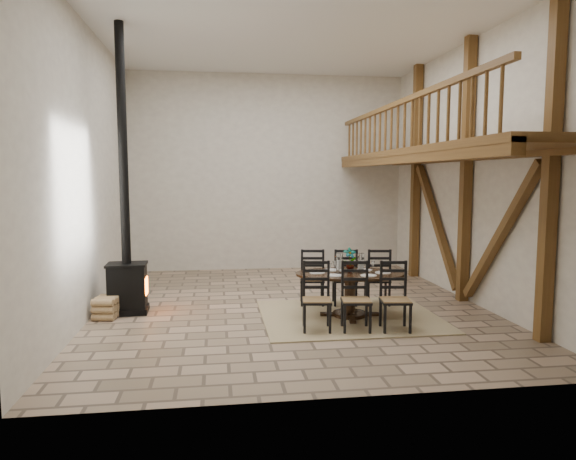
{
  "coord_description": "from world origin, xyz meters",
  "views": [
    {
      "loc": [
        -1.34,
        -9.25,
        2.41
      ],
      "look_at": [
        0.01,
        0.4,
        1.39
      ],
      "focal_mm": 32.0,
      "sensor_mm": 36.0,
      "label": 1
    }
  ],
  "objects": [
    {
      "name": "dining_table",
      "position": [
        0.91,
        -0.84,
        0.4
      ],
      "size": [
        2.0,
        2.28,
        1.2
      ],
      "rotation": [
        0.0,
        0.0,
        -0.14
      ],
      "color": "black",
      "rests_on": "ground"
    },
    {
      "name": "rug",
      "position": [
        0.91,
        -0.84,
        0.01
      ],
      "size": [
        3.0,
        2.5,
        0.02
      ],
      "primitive_type": "cube",
      "color": "tan",
      "rests_on": "ground"
    },
    {
      "name": "log_basket",
      "position": [
        -3.08,
        1.53,
        0.19
      ],
      "size": [
        0.54,
        0.54,
        0.44
      ],
      "rotation": [
        0.0,
        0.0,
        -0.14
      ],
      "color": "brown",
      "rests_on": "ground"
    },
    {
      "name": "log_stack",
      "position": [
        -3.22,
        -0.36,
        0.19
      ],
      "size": [
        0.44,
        0.55,
        0.37
      ],
      "rotation": [
        0.0,
        0.0,
        -0.17
      ],
      "color": "tan",
      "rests_on": "ground"
    },
    {
      "name": "wood_stove",
      "position": [
        -2.92,
        -0.05,
        1.12
      ],
      "size": [
        0.71,
        0.55,
        5.0
      ],
      "rotation": [
        0.0,
        0.0,
        0.03
      ],
      "color": "black",
      "rests_on": "ground"
    },
    {
      "name": "ground",
      "position": [
        0.0,
        0.0,
        0.0
      ],
      "size": [
        8.0,
        8.0,
        0.0
      ],
      "primitive_type": "plane",
      "color": "tan",
      "rests_on": "ground"
    },
    {
      "name": "room_shell",
      "position": [
        1.19,
        0.0,
        3.01
      ],
      "size": [
        7.02,
        8.02,
        5.01
      ],
      "color": "silver",
      "rests_on": "ground"
    }
  ]
}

